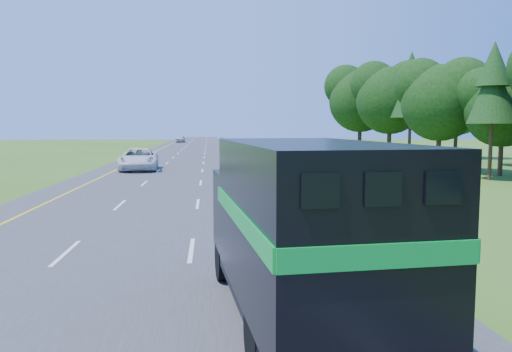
# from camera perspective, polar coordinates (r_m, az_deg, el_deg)

# --- Properties ---
(road) EXTENTS (15.00, 260.00, 0.04)m
(road) POSITION_cam_1_polar(r_m,az_deg,el_deg) (45.03, -8.43, 0.89)
(road) COLOR #38383A
(road) RESTS_ON ground
(lane_markings) EXTENTS (11.15, 260.00, 0.01)m
(lane_markings) POSITION_cam_1_polar(r_m,az_deg,el_deg) (45.02, -8.43, 0.93)
(lane_markings) COLOR yellow
(lane_markings) RESTS_ON road
(horse_truck) EXTENTS (3.06, 7.95, 3.44)m
(horse_truck) POSITION_cam_1_polar(r_m,az_deg,el_deg) (9.10, 4.99, -6.13)
(horse_truck) COLOR black
(horse_truck) RESTS_ON road
(white_suv) EXTENTS (3.61, 6.94, 1.87)m
(white_suv) POSITION_cam_1_polar(r_m,az_deg,el_deg) (43.52, -13.23, 1.90)
(white_suv) COLOR silver
(white_suv) RESTS_ON road
(far_car) EXTENTS (2.19, 4.81, 1.60)m
(far_car) POSITION_cam_1_polar(r_m,az_deg,el_deg) (116.40, -8.62, 4.21)
(far_car) COLOR #ACACB3
(far_car) RESTS_ON road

